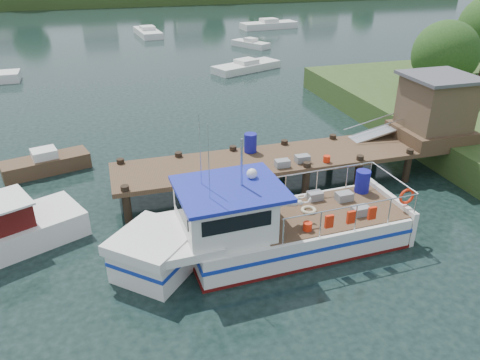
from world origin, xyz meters
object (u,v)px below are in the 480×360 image
object	(u,v)px
lobster_boat	(262,229)
moored_c	(246,66)
moored_rowboat	(46,163)
moored_far	(269,25)
moored_d	(148,32)
dock	(387,127)
moored_b	(251,44)

from	to	relation	value
lobster_boat	moored_c	size ratio (longest dim) A/B	1.69
moored_c	moored_rowboat	bearing A→B (deg)	-144.82
moored_far	moored_c	size ratio (longest dim) A/B	1.17
moored_c	moored_d	xyz separation A→B (m)	(-6.17, 20.28, 0.06)
moored_c	moored_d	size ratio (longest dim) A/B	0.95
dock	moored_d	size ratio (longest dim) A/B	2.42
lobster_boat	moored_d	xyz separation A→B (m)	(1.35, 46.27, -0.52)
moored_far	moored_rowboat	bearing A→B (deg)	-144.37
moored_d	lobster_boat	bearing A→B (deg)	-67.23
dock	moored_rowboat	distance (m)	16.15
dock	moored_rowboat	xyz separation A→B (m)	(-15.40, 4.51, -1.82)
moored_far	lobster_boat	bearing A→B (deg)	-131.20
moored_far	moored_c	world-z (taller)	moored_far
dock	moored_far	xyz separation A→B (m)	(9.60, 42.74, -1.77)
moored_b	moored_d	world-z (taller)	moored_d
moored_rowboat	moored_b	distance (m)	32.67
moored_rowboat	moored_b	xyz separation A→B (m)	(18.81, 26.72, -0.07)
moored_rowboat	moored_d	world-z (taller)	moored_rowboat
moored_c	moored_far	bearing A→B (deg)	52.95
moored_rowboat	moored_b	size ratio (longest dim) A/B	0.92
moored_b	dock	bearing A→B (deg)	-72.27
moored_b	moored_c	distance (m)	10.54
dock	lobster_boat	distance (m)	9.08
lobster_boat	moored_b	distance (m)	37.58
lobster_boat	moored_far	distance (m)	50.46
dock	moored_rowboat	size ratio (longest dim) A/B	3.99
dock	moored_c	world-z (taller)	dock
lobster_boat	moored_b	world-z (taller)	lobster_boat
moored_b	moored_d	xyz separation A→B (m)	(-9.73, 10.36, 0.06)
moored_rowboat	moored_d	size ratio (longest dim) A/B	0.61
dock	moored_c	distance (m)	21.40
lobster_boat	moored_rowboat	bearing A→B (deg)	127.54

